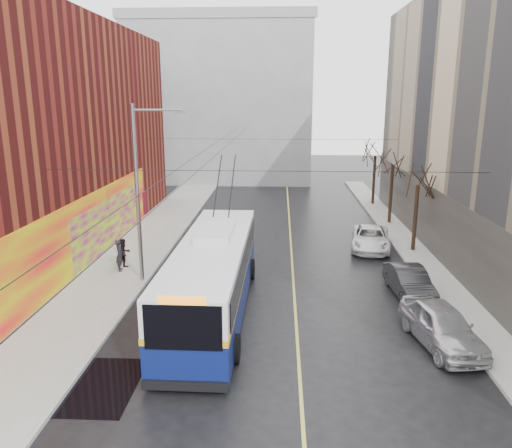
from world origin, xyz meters
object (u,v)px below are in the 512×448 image
Objects in this scene: parked_car_b at (409,282)px; tree_mid at (394,154)px; streetlight_pole at (140,190)px; parked_car_c at (371,238)px; pedestrian_a at (120,255)px; following_car at (219,227)px; pedestrian_b at (124,253)px; trolleybus at (213,275)px; tree_near at (419,172)px; parked_car_a at (442,326)px; tree_far at (376,147)px.

tree_mid is at bearing 77.60° from parked_car_b.
streetlight_pole is at bearing -139.35° from tree_mid.
pedestrian_a is at bearing -151.02° from parked_car_c.
pedestrian_b is (-4.38, -6.80, 0.23)m from following_car.
pedestrian_a is at bearing 142.21° from streetlight_pole.
trolleybus reaches higher than following_car.
streetlight_pole is at bearing -143.86° from pedestrian_a.
parked_car_c is at bearing 167.71° from tree_near.
pedestrian_b is (-16.76, -4.22, -4.00)m from tree_near.
trolleybus is (-11.14, -16.48, -3.51)m from tree_mid.
trolleybus is 2.67× the size of parked_car_c.
parked_car_a reaches higher than following_car.
parked_car_b is at bearing -105.66° from tree_near.
parked_car_a is 2.71× the size of pedestrian_a.
trolleybus is 13.26m from parked_car_c.
tree_mid is at bearing 90.00° from tree_near.
parked_car_b is (9.14, 2.35, -1.04)m from trolleybus.
tree_near is 1.29× the size of parked_car_c.
parked_car_c is (-0.52, 12.63, -0.11)m from parked_car_a.
trolleybus is at bearing -121.68° from parked_car_c.
streetlight_pole is 19.96m from tree_mid.
following_car is at bearing 1.08° from pedestrian_b.
parked_car_a is (9.14, -2.60, -0.94)m from trolleybus.
tree_far is 26.21m from trolleybus.
parked_car_a is 17.96m from following_car.
parked_car_a is 0.94× the size of parked_car_c.
tree_mid is 4.03× the size of pedestrian_b.
tree_near is at bearing -42.01° from pedestrian_b.
tree_far is 0.50× the size of trolleybus.
trolleybus reaches higher than pedestrian_a.
parked_car_a is 2.82× the size of pedestrian_b.
following_car is at bearing 168.22° from tree_near.
following_car is at bearing -160.36° from tree_mid.
parked_car_c is (-0.52, 7.68, -0.01)m from parked_car_b.
streetlight_pole is 1.93× the size of parked_car_a.
parked_car_a is 1.06× the size of following_car.
following_car is 2.56× the size of pedestrian_a.
parked_car_a is 12.64m from parked_car_c.
tree_far is (15.14, 20.00, 0.30)m from streetlight_pole.
tree_mid is at bearing 74.14° from parked_car_a.
parked_car_a is 16.61m from pedestrian_a.
parked_car_b is (13.14, -1.13, -4.15)m from streetlight_pole.
parked_car_b is 15.05m from pedestrian_b.
streetlight_pole is 4.41m from pedestrian_a.
trolleybus reaches higher than parked_car_b.
parked_car_c is 2.88× the size of pedestrian_a.
parked_car_a is at bearing -132.58° from pedestrian_a.
parked_car_b is at bearing -95.41° from tree_far.
parked_car_c is 1.12× the size of following_car.
pedestrian_a is (-14.34, -5.22, 0.32)m from parked_car_c.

